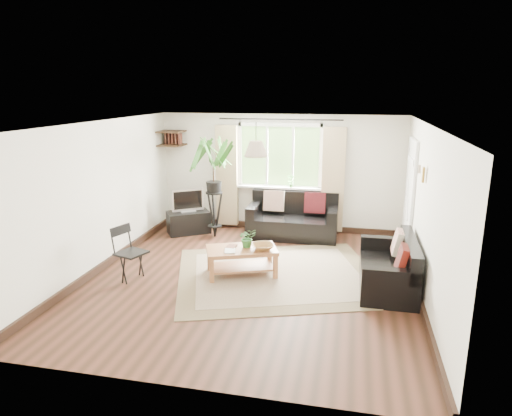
% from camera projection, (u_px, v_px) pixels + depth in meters
% --- Properties ---
extents(floor, '(5.50, 5.50, 0.00)m').
position_uv_depth(floor, '(251.00, 279.00, 7.13)').
color(floor, black).
rests_on(floor, ground).
extents(ceiling, '(5.50, 5.50, 0.00)m').
position_uv_depth(ceiling, '(250.00, 124.00, 6.52)').
color(ceiling, white).
rests_on(ceiling, floor).
extents(wall_back, '(5.00, 0.02, 2.40)m').
position_uv_depth(wall_back, '(280.00, 173.00, 9.43)').
color(wall_back, white).
rests_on(wall_back, floor).
extents(wall_front, '(5.00, 0.02, 2.40)m').
position_uv_depth(wall_front, '(185.00, 276.00, 4.23)').
color(wall_front, white).
rests_on(wall_front, floor).
extents(wall_left, '(0.02, 5.50, 2.40)m').
position_uv_depth(wall_left, '(99.00, 197.00, 7.34)').
color(wall_left, white).
rests_on(wall_left, floor).
extents(wall_right, '(0.02, 5.50, 2.40)m').
position_uv_depth(wall_right, '(426.00, 214.00, 6.32)').
color(wall_right, white).
rests_on(wall_right, floor).
extents(rug, '(3.83, 3.55, 0.02)m').
position_uv_depth(rug, '(278.00, 275.00, 7.28)').
color(rug, beige).
rests_on(rug, floor).
extents(window, '(2.50, 0.16, 2.16)m').
position_uv_depth(window, '(280.00, 156.00, 9.30)').
color(window, white).
rests_on(window, wall_back).
extents(door, '(0.06, 0.96, 2.06)m').
position_uv_depth(door, '(409.00, 200.00, 7.98)').
color(door, silver).
rests_on(door, wall_right).
extents(corner_shelf, '(0.50, 0.50, 0.34)m').
position_uv_depth(corner_shelf, '(172.00, 138.00, 9.48)').
color(corner_shelf, black).
rests_on(corner_shelf, wall_back).
extents(pendant_lamp, '(0.36, 0.36, 0.54)m').
position_uv_depth(pendant_lamp, '(256.00, 145.00, 6.99)').
color(pendant_lamp, beige).
rests_on(pendant_lamp, ceiling).
extents(wall_sconce, '(0.12, 0.12, 0.28)m').
position_uv_depth(wall_sconce, '(421.00, 172.00, 6.48)').
color(wall_sconce, beige).
rests_on(wall_sconce, wall_right).
extents(sofa_back, '(1.77, 0.89, 0.83)m').
position_uv_depth(sofa_back, '(293.00, 217.00, 9.08)').
color(sofa_back, black).
rests_on(sofa_back, floor).
extents(sofa_right, '(1.55, 0.78, 0.73)m').
position_uv_depth(sofa_right, '(388.00, 264.00, 6.75)').
color(sofa_right, black).
rests_on(sofa_right, floor).
extents(coffee_table, '(1.24, 0.95, 0.45)m').
position_uv_depth(coffee_table, '(242.00, 262.00, 7.25)').
color(coffee_table, brown).
rests_on(coffee_table, floor).
extents(table_plant, '(0.36, 0.34, 0.30)m').
position_uv_depth(table_plant, '(247.00, 238.00, 7.22)').
color(table_plant, '#296428').
rests_on(table_plant, coffee_table).
extents(bowl, '(0.45, 0.45, 0.09)m').
position_uv_depth(bowl, '(263.00, 247.00, 7.14)').
color(bowl, olive).
rests_on(bowl, coffee_table).
extents(book_a, '(0.22, 0.26, 0.02)m').
position_uv_depth(book_a, '(225.00, 251.00, 7.05)').
color(book_a, silver).
rests_on(book_a, coffee_table).
extents(book_b, '(0.17, 0.22, 0.02)m').
position_uv_depth(book_b, '(227.00, 246.00, 7.27)').
color(book_b, brown).
rests_on(book_b, coffee_table).
extents(tv_stand, '(0.96, 0.85, 0.45)m').
position_uv_depth(tv_stand, '(189.00, 222.00, 9.39)').
color(tv_stand, black).
rests_on(tv_stand, floor).
extents(tv, '(0.66, 0.53, 0.49)m').
position_uv_depth(tv, '(188.00, 200.00, 9.27)').
color(tv, '#A5A5AA').
rests_on(tv, tv_stand).
extents(palm_stand, '(0.87, 0.87, 1.99)m').
position_uv_depth(palm_stand, '(214.00, 188.00, 8.96)').
color(palm_stand, black).
rests_on(palm_stand, floor).
extents(folding_chair, '(0.56, 0.56, 0.85)m').
position_uv_depth(folding_chair, '(131.00, 254.00, 7.01)').
color(folding_chair, black).
rests_on(folding_chair, floor).
extents(sill_plant, '(0.14, 0.10, 0.27)m').
position_uv_depth(sill_plant, '(291.00, 181.00, 9.30)').
color(sill_plant, '#2D6023').
rests_on(sill_plant, window).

